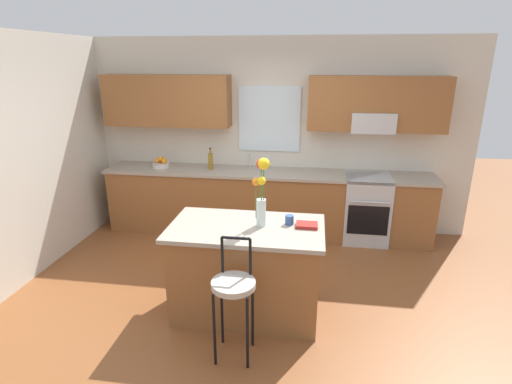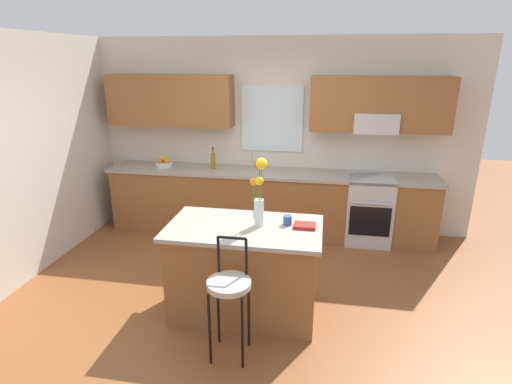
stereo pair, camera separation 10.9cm
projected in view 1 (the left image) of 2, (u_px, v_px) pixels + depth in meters
ground_plane at (246, 297)px, 4.24m from camera, size 14.00×14.00×0.00m
wall_left at (23, 159)px, 4.44m from camera, size 0.12×4.60×2.70m
back_wall_assembly at (271, 126)px, 5.62m from camera, size 5.60×0.50×2.70m
counter_run at (266, 202)px, 5.69m from camera, size 4.56×0.64×0.92m
sink_faucet at (249, 158)px, 5.67m from camera, size 0.02×0.13×0.23m
oven_range at (366, 208)px, 5.47m from camera, size 0.60×0.64×0.92m
kitchen_island at (247, 270)px, 3.87m from camera, size 1.45×0.83×0.92m
bar_stool_near at (234, 289)px, 3.23m from camera, size 0.36×0.36×1.04m
flower_vase at (261, 188)px, 3.63m from camera, size 0.16×0.15×0.65m
mug_ceramic at (289, 220)px, 3.76m from camera, size 0.08×0.08×0.09m
cookbook at (307, 225)px, 3.71m from camera, size 0.20×0.15×0.03m
fruit_bowl_oranges at (161, 164)px, 5.74m from camera, size 0.24×0.24×0.16m
bottle_olive_oil at (211, 161)px, 5.61m from camera, size 0.06×0.06×0.31m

